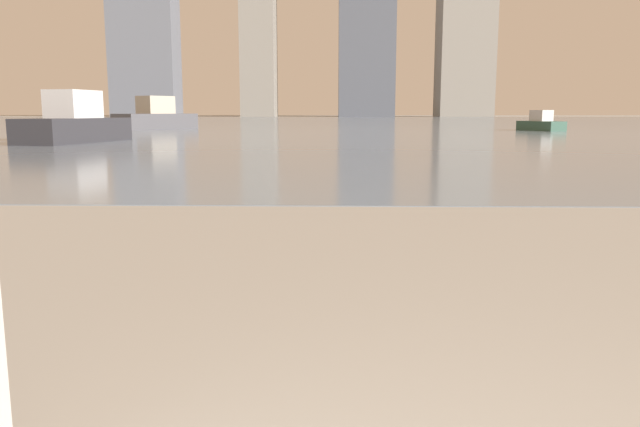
# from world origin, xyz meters

# --- Properties ---
(harbor_water) EXTENTS (180.00, 110.00, 0.01)m
(harbor_water) POSITION_xyz_m (0.00, 62.00, 0.01)
(harbor_water) COLOR slate
(harbor_water) RESTS_ON ground_plane
(harbor_boat_0) EXTENTS (2.44, 4.80, 1.72)m
(harbor_boat_0) POSITION_xyz_m (-8.72, 20.92, 0.61)
(harbor_boat_0) COLOR #2D2D33
(harbor_boat_0) RESTS_ON harbor_water
(harbor_boat_1) EXTENTS (1.92, 3.05, 1.08)m
(harbor_boat_1) POSITION_xyz_m (10.87, 33.84, 0.39)
(harbor_boat_1) COLOR #335647
(harbor_boat_1) RESTS_ON harbor_water
(harbor_boat_2) EXTENTS (4.17, 5.18, 1.89)m
(harbor_boat_2) POSITION_xyz_m (-10.45, 36.52, 0.68)
(harbor_boat_2) COLOR #4C4C51
(harbor_boat_2) RESTS_ON harbor_water
(skyline_tower_1) EXTENTS (6.15, 7.92, 37.51)m
(skyline_tower_1) POSITION_xyz_m (-14.16, 118.00, 18.76)
(skyline_tower_1) COLOR gray
(skyline_tower_1) RESTS_ON ground_plane
(skyline_tower_3) EXTENTS (9.73, 8.43, 24.73)m
(skyline_tower_3) POSITION_xyz_m (23.67, 118.00, 12.37)
(skyline_tower_3) COLOR gray
(skyline_tower_3) RESTS_ON ground_plane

